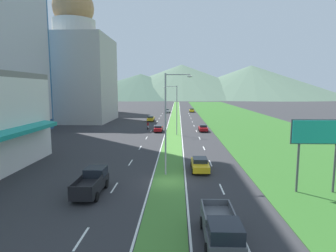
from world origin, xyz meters
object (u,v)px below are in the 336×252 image
Objects in this scene: street_lamp_mid at (175,107)px; billboard_roadside at (319,137)px; car_0 at (200,164)px; car_7 at (192,110)px; car_4 at (203,128)px; car_3 at (158,128)px; car_5 at (151,119)px; car_1 at (167,111)px; pickup_truck_0 at (221,229)px; motorcycle_rider at (148,126)px; street_lamp_near at (168,119)px; pickup_truck_1 at (92,182)px.

street_lamp_mid reaches higher than billboard_roadside.
car_7 reaches higher than car_0.
car_4 is 1.07× the size of car_7.
car_5 is (-3.67, 20.30, 0.06)m from car_3.
street_lamp_mid reaches higher than car_3.
street_lamp_mid reaches higher than car_1.
car_5 reaches higher than car_4.
pickup_truck_0 is at bearing -171.20° from car_3.
car_4 is 23.63m from car_5.
motorcycle_rider reaches higher than car_4.
car_0 and car_4 have the same top height.
car_5 is at bearing -144.87° from car_4.
street_lamp_mid reaches higher than car_4.
car_1 is 30.07m from car_5.
street_lamp_near reaches higher than car_0.
billboard_roadside is at bearing 10.45° from car_4.
street_lamp_near is at bearing -63.21° from car_0.
car_1 is at bearing 92.26° from street_lamp_near.
car_7 is at bearing 83.86° from street_lamp_mid.
car_3 is 0.91× the size of car_5.
car_7 is at bearing 178.22° from pickup_truck_0.
street_lamp_mid is 40.88m from pickup_truck_0.
motorcycle_rider is at bearing -1.04° from pickup_truck_1.
car_3 is 0.80× the size of pickup_truck_0.
car_1 is 86.91m from pickup_truck_1.
street_lamp_mid is at bearing -176.07° from car_1.
motorcycle_rider is (0.74, 40.52, -0.24)m from pickup_truck_1.
street_lamp_near is at bearing -164.89° from pickup_truck_0.
pickup_truck_1 is 2.70× the size of motorcycle_rider.
car_1 is 0.86× the size of pickup_truck_0.
car_5 is 57.00m from pickup_truck_1.
pickup_truck_1 is (-6.70, -5.50, -5.23)m from street_lamp_near.
car_4 is (9.88, -49.17, -0.04)m from car_1.
car_5 is 2.36× the size of motorcycle_rider.
car_5 reaches higher than car_0.
street_lamp_mid is 5.02× the size of motorcycle_rider.
motorcycle_rider is at bearing -163.89° from car_0.
motorcycle_rider is (-2.71, 3.81, 0.02)m from car_3.
car_4 is at bearing 41.00° from street_lamp_mid.
car_3 is at bearing 114.95° from billboard_roadside.
car_0 is 0.85× the size of pickup_truck_1.
street_lamp_near is 10.13m from pickup_truck_1.
car_1 is (-3.21, 81.34, -5.43)m from street_lamp_near.
pickup_truck_0 is 1.00× the size of pickup_truck_1.
pickup_truck_0 is at bearing 0.24° from car_0.
car_4 is at bearing -102.67° from motorcycle_rider.
billboard_roadside is (13.48, -4.77, -1.07)m from street_lamp_near.
street_lamp_near is 35.94m from motorcycle_rider.
street_lamp_mid is at bearing -12.61° from pickup_truck_1.
car_3 is 45.38m from pickup_truck_0.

